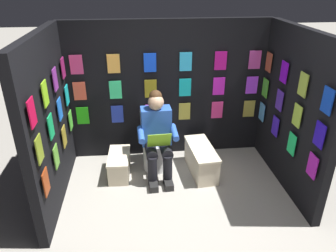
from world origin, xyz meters
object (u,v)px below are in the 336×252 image
object	(u,v)px
comic_longbox_far	(201,160)
comic_longbox_near	(119,165)
person_reading	(157,135)
toilet	(156,145)

from	to	relation	value
comic_longbox_far	comic_longbox_near	bearing A→B (deg)	-7.18
comic_longbox_far	person_reading	bearing A→B (deg)	-6.99
person_reading	comic_longbox_far	size ratio (longest dim) A/B	1.48
toilet	comic_longbox_near	size ratio (longest dim) A/B	1.30
toilet	comic_longbox_far	world-z (taller)	toilet
toilet	person_reading	xyz separation A→B (m)	(-0.01, 0.23, 0.27)
toilet	comic_longbox_near	xyz separation A→B (m)	(0.52, 0.20, -0.17)
comic_longbox_near	person_reading	bearing A→B (deg)	179.79
comic_longbox_near	comic_longbox_far	size ratio (longest dim) A/B	0.74
comic_longbox_far	toilet	bearing A→B (deg)	-26.78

